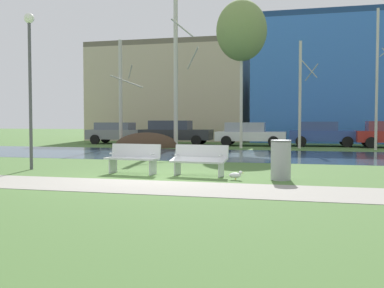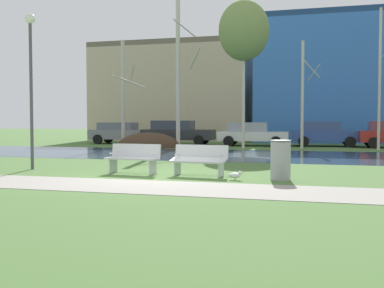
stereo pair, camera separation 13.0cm
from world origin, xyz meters
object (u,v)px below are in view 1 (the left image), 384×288
(streetlamp, at_px, (30,64))
(bench_left, at_px, (133,158))
(bench_right, at_px, (199,159))
(parked_sedan_second_dark, at_px, (174,132))
(parked_wagon_fourth_blue, at_px, (322,133))
(trash_bin, at_px, (281,159))
(seagull, at_px, (236,175))
(parked_hatch_third_white, at_px, (249,134))
(parked_van_nearest_grey, at_px, (119,132))

(streetlamp, bearing_deg, bench_left, -4.62)
(bench_left, distance_m, bench_right, 2.01)
(bench_right, height_order, parked_sedan_second_dark, parked_sedan_second_dark)
(bench_right, bearing_deg, parked_wagon_fourth_blue, 78.82)
(trash_bin, relative_size, parked_wagon_fourth_blue, 0.25)
(bench_right, xyz_separation_m, parked_sedan_second_dark, (-5.96, 16.89, 0.35))
(parked_sedan_second_dark, bearing_deg, parked_wagon_fourth_blue, 1.65)
(trash_bin, xyz_separation_m, seagull, (-1.14, -0.32, -0.41))
(bench_right, height_order, streetlamp, streetlamp)
(bench_left, height_order, streetlamp, streetlamp)
(parked_hatch_third_white, height_order, parked_wagon_fourth_blue, parked_wagon_fourth_blue)
(trash_bin, height_order, streetlamp, streetlamp)
(parked_sedan_second_dark, height_order, parked_wagon_fourth_blue, parked_sedan_second_dark)
(trash_bin, relative_size, parked_sedan_second_dark, 0.22)
(streetlamp, bearing_deg, parked_hatch_third_white, 73.99)
(bench_left, distance_m, seagull, 3.27)
(bench_right, relative_size, parked_van_nearest_grey, 0.38)
(parked_hatch_third_white, bearing_deg, bench_right, -86.64)
(bench_right, bearing_deg, parked_sedan_second_dark, 109.42)
(bench_right, distance_m, streetlamp, 6.32)
(parked_van_nearest_grey, bearing_deg, bench_right, -59.56)
(trash_bin, distance_m, streetlamp, 8.43)
(bench_left, height_order, parked_van_nearest_grey, parked_van_nearest_grey)
(parked_hatch_third_white, bearing_deg, parked_wagon_fourth_blue, 8.64)
(parked_van_nearest_grey, xyz_separation_m, parked_hatch_third_white, (8.92, -0.33, -0.00))
(seagull, height_order, parked_wagon_fourth_blue, parked_wagon_fourth_blue)
(seagull, relative_size, parked_wagon_fourth_blue, 0.10)
(parked_van_nearest_grey, distance_m, parked_wagon_fourth_blue, 13.29)
(seagull, xyz_separation_m, streetlamp, (-6.79, 1.00, 3.21))
(parked_sedan_second_dark, bearing_deg, seagull, -67.96)
(trash_bin, distance_m, parked_van_nearest_grey, 21.10)
(bench_left, height_order, parked_wagon_fourth_blue, parked_wagon_fourth_blue)
(parked_wagon_fourth_blue, bearing_deg, bench_right, -101.18)
(seagull, distance_m, parked_wagon_fourth_blue, 18.02)
(parked_hatch_third_white, bearing_deg, bench_left, -93.62)
(bench_right, height_order, parked_wagon_fourth_blue, parked_wagon_fourth_blue)
(trash_bin, height_order, parked_wagon_fourth_blue, parked_wagon_fourth_blue)
(bench_right, relative_size, streetlamp, 0.33)
(seagull, bearing_deg, streetlamp, 171.64)
(seagull, bearing_deg, parked_hatch_third_white, 97.08)
(bench_left, xyz_separation_m, streetlamp, (-3.61, 0.29, 2.87))
(bench_left, bearing_deg, trash_bin, -5.07)
(bench_right, bearing_deg, parked_van_nearest_grey, 120.44)
(bench_right, relative_size, parked_sedan_second_dark, 0.35)
(streetlamp, xyz_separation_m, parked_sedan_second_dark, (-0.34, 16.60, -2.52))
(bench_right, distance_m, parked_hatch_third_white, 16.53)
(streetlamp, distance_m, parked_sedan_second_dark, 16.79)
(bench_right, xyz_separation_m, trash_bin, (2.31, -0.38, 0.07))
(bench_right, height_order, parked_van_nearest_grey, parked_van_nearest_grey)
(parked_wagon_fourth_blue, bearing_deg, parked_van_nearest_grey, -178.58)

